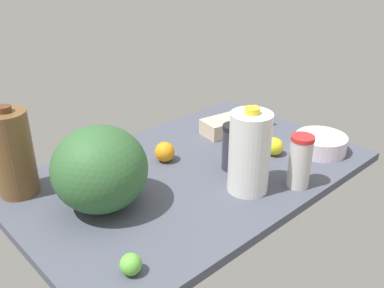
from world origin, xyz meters
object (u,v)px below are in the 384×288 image
(tumbler_cup, at_px, (300,161))
(lime_beside_bowl, at_px, (131,264))
(watermelon, at_px, (100,169))
(shaker_bottle, at_px, (233,147))
(mixing_bowl, at_px, (321,144))
(lemon_loose, at_px, (77,156))
(orange_by_jug, at_px, (165,152))
(egg_carton, at_px, (236,123))
(chocolate_milk_jug, at_px, (13,153))
(lemon_far_back, at_px, (274,146))
(milk_jug, at_px, (249,152))

(tumbler_cup, height_order, lime_beside_bowl, tumbler_cup)
(watermelon, relative_size, shaker_bottle, 1.70)
(tumbler_cup, bearing_deg, lime_beside_bowl, -3.47)
(watermelon, xyz_separation_m, mixing_bowl, (-0.79, 0.24, -0.09))
(lime_beside_bowl, xyz_separation_m, lemon_loose, (-0.18, -0.57, 0.01))
(shaker_bottle, xyz_separation_m, tumbler_cup, (-0.07, 0.22, 0.01))
(shaker_bottle, bearing_deg, mixing_bowl, 157.83)
(orange_by_jug, distance_m, lime_beside_bowl, 0.57)
(egg_carton, relative_size, tumbler_cup, 1.70)
(mixing_bowl, relative_size, lemon_loose, 2.82)
(watermelon, distance_m, lime_beside_bowl, 0.32)
(chocolate_milk_jug, xyz_separation_m, egg_carton, (-0.86, 0.14, -0.11))
(egg_carton, height_order, lemon_far_back, lemon_far_back)
(lime_beside_bowl, bearing_deg, egg_carton, -154.12)
(tumbler_cup, bearing_deg, egg_carton, -113.20)
(watermelon, distance_m, orange_by_jug, 0.34)
(chocolate_milk_jug, xyz_separation_m, shaker_bottle, (-0.60, 0.35, -0.05))
(milk_jug, bearing_deg, lime_beside_bowl, 6.77)
(milk_jug, bearing_deg, lemon_loose, -58.79)
(mixing_bowl, bearing_deg, orange_by_jug, -35.47)
(egg_carton, xyz_separation_m, mixing_bowl, (-0.08, 0.35, 0.00))
(egg_carton, relative_size, lemon_loose, 4.48)
(egg_carton, bearing_deg, milk_jug, 55.82)
(chocolate_milk_jug, bearing_deg, watermelon, 121.82)
(watermelon, height_order, egg_carton, watermelon)
(milk_jug, height_order, lime_beside_bowl, milk_jug)
(chocolate_milk_jug, bearing_deg, milk_jug, 138.53)
(milk_jug, xyz_separation_m, chocolate_milk_jug, (0.54, -0.47, 0.01))
(tumbler_cup, relative_size, mixing_bowl, 0.93)
(mixing_bowl, height_order, orange_by_jug, orange_by_jug)
(chocolate_milk_jug, relative_size, mixing_bowl, 1.53)
(shaker_bottle, bearing_deg, orange_by_jug, -55.77)
(mixing_bowl, distance_m, lime_beside_bowl, 0.89)
(chocolate_milk_jug, xyz_separation_m, lime_beside_bowl, (-0.04, 0.53, -0.11))
(watermelon, xyz_separation_m, milk_jug, (-0.39, 0.23, 0.01))
(shaker_bottle, height_order, tumbler_cup, tumbler_cup)
(chocolate_milk_jug, height_order, lemon_far_back, chocolate_milk_jug)
(lemon_loose, bearing_deg, egg_carton, 164.09)
(shaker_bottle, bearing_deg, milk_jug, 62.75)
(egg_carton, bearing_deg, watermelon, 17.81)
(orange_by_jug, bearing_deg, lime_beside_bowl, 42.29)
(chocolate_milk_jug, height_order, shaker_bottle, chocolate_milk_jug)
(tumbler_cup, height_order, orange_by_jug, tumbler_cup)
(tumbler_cup, bearing_deg, lemon_far_back, -122.64)
(tumbler_cup, bearing_deg, lemon_loose, -53.86)
(lemon_loose, height_order, lemon_far_back, same)
(watermelon, height_order, lime_beside_bowl, watermelon)
(chocolate_milk_jug, distance_m, lime_beside_bowl, 0.55)
(watermelon, xyz_separation_m, chocolate_milk_jug, (0.15, -0.24, 0.01))
(milk_jug, height_order, egg_carton, milk_jug)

